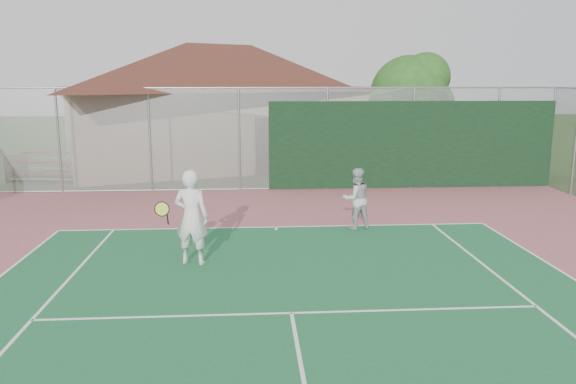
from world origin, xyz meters
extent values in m
cylinder|color=gray|center=(-7.00, 17.00, 1.75)|extent=(0.08, 0.08, 3.50)
cylinder|color=gray|center=(-4.00, 17.00, 1.75)|extent=(0.08, 0.08, 3.50)
cylinder|color=gray|center=(-1.00, 17.00, 1.75)|extent=(0.08, 0.08, 3.50)
cylinder|color=gray|center=(2.00, 17.00, 1.75)|extent=(0.08, 0.08, 3.50)
cylinder|color=gray|center=(5.00, 17.00, 1.75)|extent=(0.08, 0.08, 3.50)
cylinder|color=gray|center=(8.00, 17.00, 1.75)|extent=(0.08, 0.08, 3.50)
cylinder|color=gray|center=(10.00, 17.00, 1.75)|extent=(0.08, 0.08, 3.50)
cylinder|color=gray|center=(0.00, 17.00, 3.50)|extent=(20.00, 0.05, 0.05)
cylinder|color=gray|center=(0.00, 17.00, 0.05)|extent=(20.00, 0.05, 0.05)
cube|color=#999EA0|center=(0.00, 17.00, 1.75)|extent=(20.00, 0.02, 3.50)
cube|color=black|center=(5.00, 16.95, 1.55)|extent=(10.00, 0.04, 3.00)
cylinder|color=gray|center=(10.00, 15.50, 1.75)|extent=(0.08, 0.08, 3.50)
cube|color=tan|center=(-2.06, 24.23, 1.65)|extent=(15.32, 12.56, 3.30)
cube|color=#572B20|center=(-2.06, 24.23, 3.35)|extent=(16.01, 13.26, 0.20)
pyramid|color=#572B20|center=(-2.06, 24.23, 5.28)|extent=(16.85, 13.82, 1.98)
cube|color=black|center=(0.14, 19.80, 1.15)|extent=(0.99, 0.06, 2.31)
cube|color=maroon|center=(-8.25, 19.16, 0.32)|extent=(2.78, 0.69, 0.05)
cube|color=#B2B5BA|center=(-8.25, 18.93, 0.14)|extent=(2.78, 0.66, 0.04)
cube|color=maroon|center=(-8.25, 19.67, 0.65)|extent=(2.78, 0.69, 0.05)
cube|color=#B2B5BA|center=(-8.25, 19.43, 0.46)|extent=(2.78, 0.66, 0.04)
cube|color=maroon|center=(-8.25, 20.18, 0.97)|extent=(2.78, 0.69, 0.05)
cube|color=#B2B5BA|center=(-8.25, 19.94, 0.79)|extent=(2.78, 0.66, 0.04)
cube|color=#B2B5BA|center=(-9.55, 19.67, 0.51)|extent=(0.31, 1.65, 1.02)
cube|color=#B2B5BA|center=(-6.96, 19.67, 0.51)|extent=(0.31, 1.65, 1.02)
cylinder|color=#3B2815|center=(5.26, 18.59, 1.26)|extent=(0.32, 0.32, 2.51)
sphere|color=#1E4C17|center=(5.26, 18.59, 3.23)|extent=(2.87, 2.87, 2.87)
sphere|color=#1E4C17|center=(6.07, 18.86, 2.87)|extent=(1.97, 1.97, 1.97)
sphere|color=#1E4C17|center=(4.55, 18.23, 2.78)|extent=(1.79, 1.79, 1.79)
sphere|color=#1E4C17|center=(5.44, 17.78, 2.69)|extent=(1.62, 1.62, 1.62)
sphere|color=#1E4C17|center=(4.99, 19.31, 3.05)|extent=(1.79, 1.79, 1.79)
sphere|color=#1E4C17|center=(5.80, 18.41, 3.86)|extent=(1.79, 1.79, 1.79)
imported|color=silver|center=(-1.85, 9.08, 0.98)|extent=(0.81, 0.63, 1.96)
imported|color=#B2B5B8|center=(2.02, 11.60, 0.78)|extent=(0.88, 0.77, 1.55)
camera|label=1|loc=(-0.63, -2.13, 3.73)|focal=35.00mm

